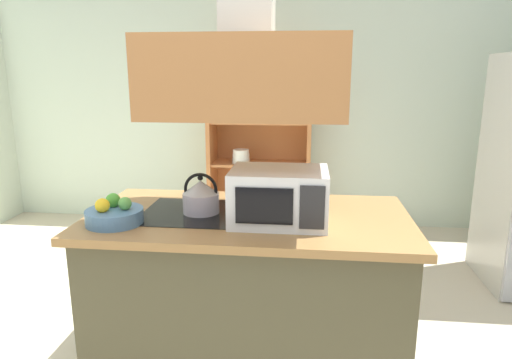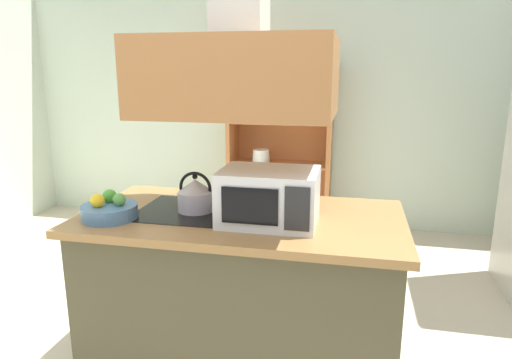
{
  "view_description": "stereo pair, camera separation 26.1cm",
  "coord_description": "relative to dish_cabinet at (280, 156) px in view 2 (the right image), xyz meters",
  "views": [
    {
      "loc": [
        0.33,
        -1.78,
        1.61
      ],
      "look_at": [
        0.05,
        0.75,
        1.0
      ],
      "focal_mm": 31.67,
      "sensor_mm": 36.0,
      "label": 1
    },
    {
      "loc": [
        0.59,
        -1.74,
        1.61
      ],
      "look_at": [
        0.05,
        0.75,
        1.0
      ],
      "focal_mm": 31.67,
      "sensor_mm": 36.0,
      "label": 2
    }
  ],
  "objects": [
    {
      "name": "range_hood",
      "position": [
        0.19,
        -2.38,
        0.95
      ],
      "size": [
        0.9,
        0.7,
        1.3
      ],
      "color": "#A36839"
    },
    {
      "name": "cutting_board",
      "position": [
        0.3,
        -2.09,
        0.15
      ],
      "size": [
        0.36,
        0.27,
        0.02
      ],
      "primitive_type": "cube",
      "rotation": [
        0.0,
        0.0,
        -0.09
      ],
      "color": "white",
      "rests_on": "kitchen_island"
    },
    {
      "name": "wall_back",
      "position": [
        0.14,
        0.22,
        0.6
      ],
      "size": [
        6.0,
        0.12,
        2.7
      ],
      "primitive_type": "cube",
      "color": "silver",
      "rests_on": "ground"
    },
    {
      "name": "microwave",
      "position": [
        0.35,
        -2.48,
        0.28
      ],
      "size": [
        0.46,
        0.35,
        0.26
      ],
      "color": "silver",
      "rests_on": "kitchen_island"
    },
    {
      "name": "kitchen_island",
      "position": [
        0.19,
        -2.38,
        -0.3
      ],
      "size": [
        1.63,
        0.87,
        0.9
      ],
      "color": "#443F2B",
      "rests_on": "ground"
    },
    {
      "name": "fruit_bowl",
      "position": [
        -0.43,
        -2.59,
        0.19
      ],
      "size": [
        0.27,
        0.27,
        0.14
      ],
      "color": "#4C7299",
      "rests_on": "kitchen_island"
    },
    {
      "name": "dish_cabinet",
      "position": [
        0.0,
        0.0,
        0.0
      ],
      "size": [
        1.03,
        0.4,
        1.71
      ],
      "color": "#C17440",
      "rests_on": "ground"
    },
    {
      "name": "kettle",
      "position": [
        -0.06,
        -2.38,
        0.23
      ],
      "size": [
        0.19,
        0.19,
        0.21
      ],
      "color": "#BDB0BD",
      "rests_on": "kitchen_island"
    }
  ]
}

